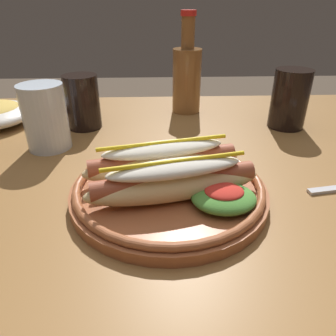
{
  "coord_description": "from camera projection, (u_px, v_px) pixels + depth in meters",
  "views": [
    {
      "loc": [
        0.02,
        -0.44,
        1.0
      ],
      "look_at": [
        0.03,
        -0.03,
        0.77
      ],
      "focal_mm": 33.63,
      "sensor_mm": 36.0,
      "label": 1
    }
  ],
  "objects": [
    {
      "name": "dining_table",
      "position": [
        148.0,
        226.0,
        0.56
      ],
      "size": [
        1.18,
        0.91,
        0.74
      ],
      "color": "olive",
      "rests_on": "ground_plane"
    },
    {
      "name": "glass_bottle",
      "position": [
        187.0,
        76.0,
        0.75
      ],
      "size": [
        0.07,
        0.07,
        0.23
      ],
      "color": "brown",
      "rests_on": "dining_table"
    },
    {
      "name": "water_cup",
      "position": [
        45.0,
        117.0,
        0.58
      ],
      "size": [
        0.08,
        0.08,
        0.12
      ],
      "primitive_type": "cylinder",
      "color": "silver",
      "rests_on": "dining_table"
    },
    {
      "name": "soda_cup",
      "position": [
        290.0,
        99.0,
        0.67
      ],
      "size": [
        0.08,
        0.08,
        0.12
      ],
      "primitive_type": "cylinder",
      "color": "black",
      "rests_on": "dining_table"
    },
    {
      "name": "extra_cup",
      "position": [
        82.0,
        102.0,
        0.67
      ],
      "size": [
        0.07,
        0.07,
        0.11
      ],
      "primitive_type": "cylinder",
      "color": "black",
      "rests_on": "dining_table"
    },
    {
      "name": "hot_dog_plate",
      "position": [
        171.0,
        182.0,
        0.44
      ],
      "size": [
        0.28,
        0.28,
        0.08
      ],
      "color": "#9E5633",
      "rests_on": "dining_table"
    }
  ]
}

